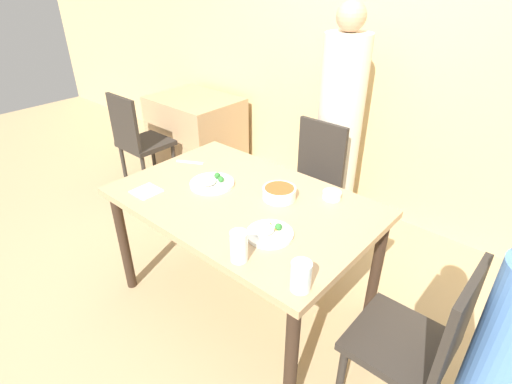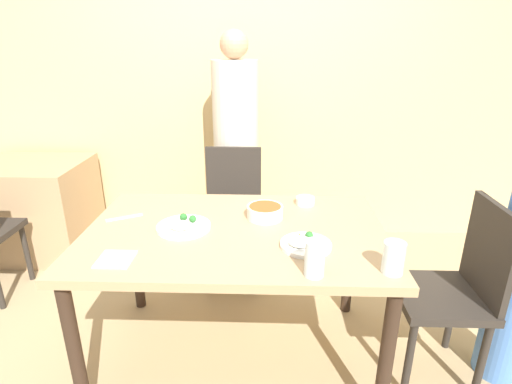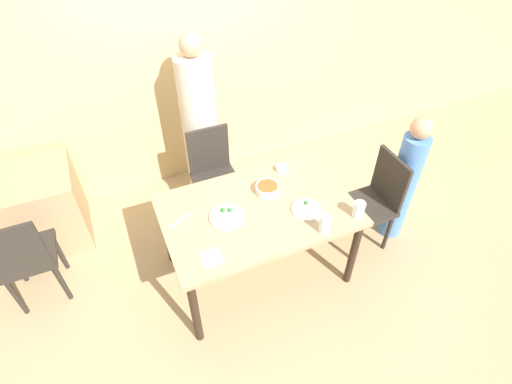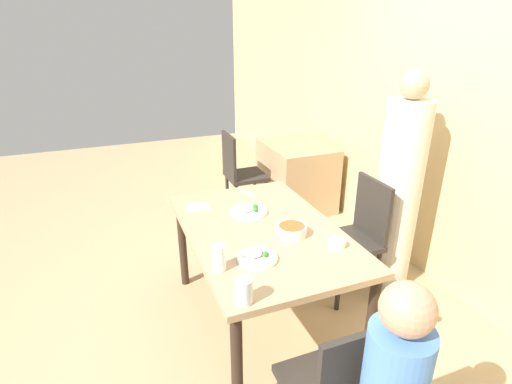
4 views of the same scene
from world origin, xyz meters
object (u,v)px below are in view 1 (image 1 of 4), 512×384
Objects in this scene: bowl_curry at (279,193)px; chair_child_spot at (418,343)px; person_adult at (339,132)px; glass_water_tall at (239,246)px; person_child at (499,367)px; chair_adult_spot at (310,181)px; plate_rice_adult at (269,232)px.

chair_child_spot is at bearing -12.99° from bowl_curry.
person_adult is 1.02m from bowl_curry.
person_adult is at bearing 105.49° from glass_water_tall.
glass_water_tall is at bearing -162.45° from person_child.
chair_child_spot is at bearing -46.70° from person_adult.
chair_adult_spot is 1.30m from glass_water_tall.
glass_water_tall is (0.02, -0.22, 0.06)m from plate_rice_adult.
person_adult reaches higher than chair_adult_spot.
person_child is 6.74× the size of bowl_curry.
bowl_curry is 0.56m from glass_water_tall.
person_adult reaches higher than plate_rice_adult.
plate_rice_adult is at bearing -82.77° from chair_child_spot.
bowl_curry is 0.35m from plate_rice_adult.
glass_water_tall is (0.19, -0.52, 0.04)m from bowl_curry.
person_child reaches higher than chair_adult_spot.
bowl_curry reaches higher than plate_rice_adult.
person_child is (0.28, -0.00, 0.09)m from chair_child_spot.
plate_rice_adult is at bearing -72.75° from person_adult.
chair_child_spot is at bearing 23.75° from glass_water_tall.
person_adult is 7.41× the size of plate_rice_adult.
person_child is 1.22m from bowl_curry.
person_child is at bearing 17.55° from glass_water_tall.
chair_adult_spot is at bearing 109.54° from glass_water_tall.
glass_water_tall is (0.42, -1.18, 0.32)m from chair_adult_spot.
glass_water_tall reaches higher than bowl_curry.
person_child is at bearing -40.41° from person_adult.
person_child is 1.06m from glass_water_tall.
person_adult is 9.09× the size of bowl_curry.
chair_child_spot is 0.55× the size of person_adult.
chair_adult_spot is at bearing 148.36° from person_child.
chair_adult_spot is 0.74× the size of person_child.
person_child is 1.03m from plate_rice_adult.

